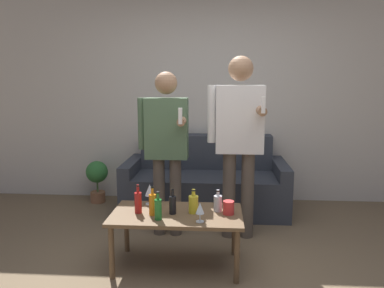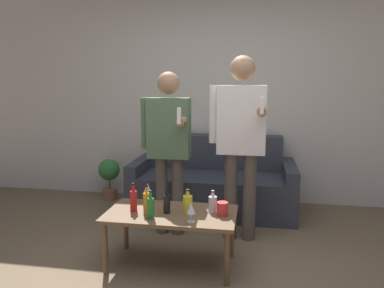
% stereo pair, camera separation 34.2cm
% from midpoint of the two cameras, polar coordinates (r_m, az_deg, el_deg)
% --- Properties ---
extents(wall_back, '(8.00, 0.06, 2.70)m').
position_cam_midpoint_polar(wall_back, '(4.75, 0.88, 7.56)').
color(wall_back, silver).
rests_on(wall_back, ground_plane).
extents(couch, '(1.88, 0.85, 0.86)m').
position_cam_midpoint_polar(couch, '(4.48, -0.15, -6.08)').
color(couch, '#383D47').
rests_on(couch, ground_plane).
extents(coffee_table, '(1.06, 0.57, 0.46)m').
position_cam_midpoint_polar(coffee_table, '(3.12, -5.54, -11.34)').
color(coffee_table, brown).
rests_on(coffee_table, ground_plane).
extents(bottle_orange, '(0.06, 0.06, 0.24)m').
position_cam_midpoint_polar(bottle_orange, '(3.05, -9.29, -9.05)').
color(bottle_orange, orange).
rests_on(bottle_orange, coffee_table).
extents(bottle_green, '(0.06, 0.06, 0.21)m').
position_cam_midpoint_polar(bottle_green, '(3.06, -6.21, -9.16)').
color(bottle_green, black).
rests_on(bottle_green, coffee_table).
extents(bottle_dark, '(0.06, 0.06, 0.24)m').
position_cam_midpoint_polar(bottle_dark, '(3.12, -11.37, -8.69)').
color(bottle_dark, '#B21E1E').
rests_on(bottle_dark, coffee_table).
extents(bottle_yellow, '(0.07, 0.07, 0.18)m').
position_cam_midpoint_polar(bottle_yellow, '(3.10, 0.79, -8.98)').
color(bottle_yellow, silver).
rests_on(bottle_yellow, coffee_table).
extents(bottle_red, '(0.06, 0.06, 0.22)m').
position_cam_midpoint_polar(bottle_red, '(2.95, -8.56, -9.77)').
color(bottle_red, '#23752D').
rests_on(bottle_red, coffee_table).
extents(bottle_clear, '(0.08, 0.08, 0.20)m').
position_cam_midpoint_polar(bottle_clear, '(3.07, -3.01, -9.11)').
color(bottle_clear, yellow).
rests_on(bottle_clear, coffee_table).
extents(wine_glass_near, '(0.07, 0.07, 0.15)m').
position_cam_midpoint_polar(wine_glass_near, '(2.87, -2.23, -9.90)').
color(wine_glass_near, silver).
rests_on(wine_glass_near, coffee_table).
extents(wine_glass_far, '(0.08, 0.08, 0.18)m').
position_cam_midpoint_polar(wine_glass_far, '(3.30, -9.45, -7.06)').
color(wine_glass_far, silver).
rests_on(wine_glass_far, coffee_table).
extents(cup_on_table, '(0.09, 0.09, 0.11)m').
position_cam_midpoint_polar(cup_on_table, '(3.04, 2.37, -9.72)').
color(cup_on_table, red).
rests_on(cup_on_table, coffee_table).
extents(person_standing_left, '(0.48, 0.42, 1.61)m').
position_cam_midpoint_polar(person_standing_left, '(3.62, -6.66, 0.45)').
color(person_standing_left, brown).
rests_on(person_standing_left, ground_plane).
extents(person_standing_right, '(0.53, 0.45, 1.75)m').
position_cam_midpoint_polar(person_standing_right, '(3.54, 4.43, 1.61)').
color(person_standing_right, brown).
rests_on(person_standing_right, ground_plane).
extents(potted_plant, '(0.27, 0.27, 0.53)m').
position_cam_midpoint_polar(potted_plant, '(4.91, -16.23, -4.79)').
color(potted_plant, '#936042').
rests_on(potted_plant, ground_plane).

